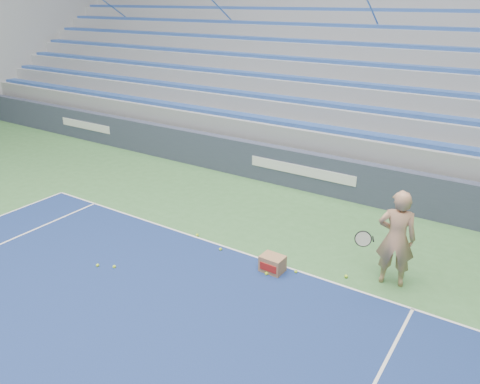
% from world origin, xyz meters
% --- Properties ---
extents(sponsor_barrier, '(30.00, 0.32, 1.10)m').
position_xyz_m(sponsor_barrier, '(0.00, 15.88, 0.55)').
color(sponsor_barrier, '#353C51').
rests_on(sponsor_barrier, ground).
extents(bleachers, '(31.00, 9.15, 7.30)m').
position_xyz_m(bleachers, '(0.00, 21.60, 2.36)').
color(bleachers, gray).
rests_on(bleachers, ground).
extents(tennis_player, '(1.00, 0.92, 1.90)m').
position_xyz_m(tennis_player, '(3.52, 12.50, 0.95)').
color(tennis_player, tan).
rests_on(tennis_player, ground).
extents(ball_box, '(0.47, 0.37, 0.34)m').
position_xyz_m(ball_box, '(1.44, 11.61, 0.17)').
color(ball_box, '#A0734D').
rests_on(ball_box, ground).
extents(tennis_ball_0, '(0.07, 0.07, 0.07)m').
position_xyz_m(tennis_ball_0, '(-0.72, 11.95, 0.03)').
color(tennis_ball_0, '#BDED30').
rests_on(tennis_ball_0, ground).
extents(tennis_ball_1, '(0.07, 0.07, 0.07)m').
position_xyz_m(tennis_ball_1, '(0.10, 11.71, 0.03)').
color(tennis_ball_1, '#BDED30').
rests_on(tennis_ball_1, ground).
extents(tennis_ball_2, '(0.07, 0.07, 0.07)m').
position_xyz_m(tennis_ball_2, '(-1.28, 9.96, 0.03)').
color(tennis_ball_2, '#BDED30').
rests_on(tennis_ball_2, ground).
extents(tennis_ball_3, '(0.07, 0.07, 0.07)m').
position_xyz_m(tennis_ball_3, '(1.87, 11.81, 0.03)').
color(tennis_ball_3, '#BDED30').
rests_on(tennis_ball_3, ground).
extents(tennis_ball_4, '(0.07, 0.07, 0.07)m').
position_xyz_m(tennis_ball_4, '(1.42, 11.42, 0.03)').
color(tennis_ball_4, '#BDED30').
rests_on(tennis_ball_4, ground).
extents(tennis_ball_5, '(0.07, 0.07, 0.07)m').
position_xyz_m(tennis_ball_5, '(2.76, 12.19, 0.03)').
color(tennis_ball_5, '#BDED30').
rests_on(tennis_ball_5, ground).
extents(tennis_ball_6, '(0.07, 0.07, 0.07)m').
position_xyz_m(tennis_ball_6, '(-1.60, 9.81, 0.03)').
color(tennis_ball_6, '#BDED30').
rests_on(tennis_ball_6, ground).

